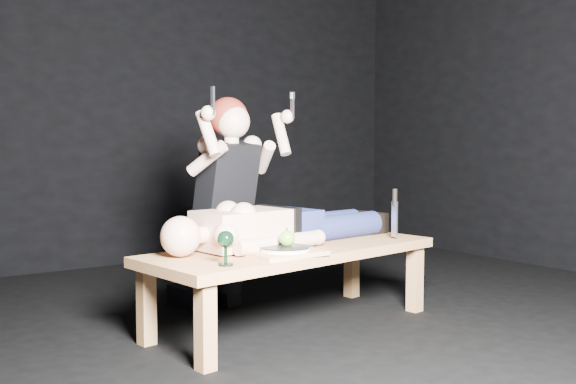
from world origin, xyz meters
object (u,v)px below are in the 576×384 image
(serving_tray, at_px, (285,253))
(carving_knife, at_px, (395,214))
(kneeling_woman, at_px, (219,202))
(table, at_px, (293,286))
(goblet, at_px, (226,248))
(lying_man, at_px, (286,221))

(serving_tray, xyz_separation_m, carving_knife, (0.87, 0.11, 0.14))
(kneeling_woman, bearing_deg, carving_knife, -46.74)
(table, relative_size, goblet, 10.50)
(lying_man, height_order, carving_knife, carving_knife)
(table, relative_size, kneeling_woman, 1.29)
(carving_knife, bearing_deg, goblet, -179.28)
(table, bearing_deg, kneeling_woman, 98.06)
(lying_man, bearing_deg, table, -113.60)
(lying_man, bearing_deg, kneeling_woman, 106.22)
(table, height_order, kneeling_woman, kneeling_woman)
(table, xyz_separation_m, carving_knife, (0.67, -0.10, 0.38))
(lying_man, xyz_separation_m, carving_knife, (0.64, -0.23, 0.02))
(goblet, bearing_deg, serving_tray, 11.60)
(lying_man, bearing_deg, goblet, -154.01)
(goblet, bearing_deg, lying_man, 33.71)
(lying_man, distance_m, carving_knife, 0.68)
(lying_man, relative_size, goblet, 10.38)
(serving_tray, height_order, goblet, goblet)
(lying_man, xyz_separation_m, goblet, (-0.62, -0.42, -0.05))
(table, height_order, lying_man, lying_man)
(goblet, xyz_separation_m, carving_knife, (1.26, 0.19, 0.07))
(kneeling_woman, xyz_separation_m, serving_tray, (-0.04, -0.77, -0.21))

